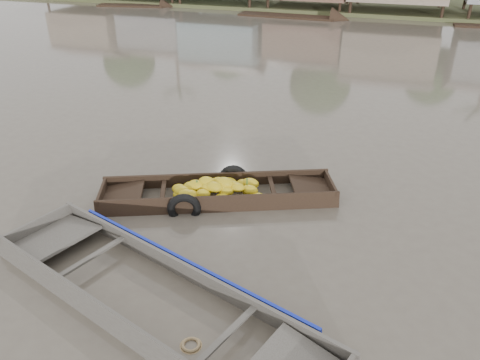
% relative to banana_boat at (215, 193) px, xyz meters
% --- Properties ---
extents(ground, '(120.00, 120.00, 0.00)m').
position_rel_banana_boat_xyz_m(ground, '(0.30, -1.47, -0.15)').
color(ground, '#534A40').
rests_on(ground, ground).
extents(banana_boat, '(5.49, 3.32, 0.77)m').
position_rel_banana_boat_xyz_m(banana_boat, '(0.00, 0.00, 0.00)').
color(banana_boat, black).
rests_on(banana_boat, ground).
extents(viewer_boat, '(6.91, 3.76, 0.54)m').
position_rel_banana_boat_xyz_m(viewer_boat, '(0.28, -3.54, -0.10)').
color(viewer_boat, '#3F3B36').
rests_on(viewer_boat, ground).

